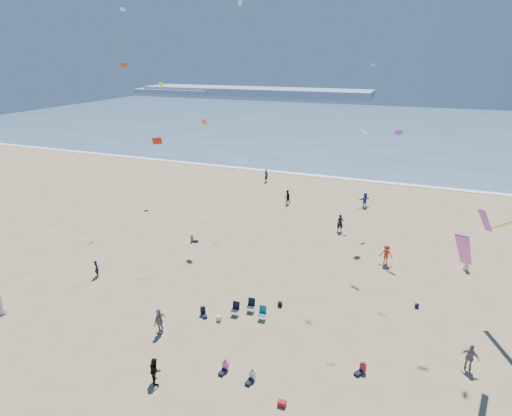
% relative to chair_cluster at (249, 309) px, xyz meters
% --- Properties ---
extents(ground, '(220.00, 220.00, 0.00)m').
position_rel_chair_cluster_xyz_m(ground, '(-1.44, -8.12, -0.50)').
color(ground, tan).
rests_on(ground, ground).
extents(ocean, '(220.00, 100.00, 0.06)m').
position_rel_chair_cluster_xyz_m(ocean, '(-1.44, 86.88, -0.47)').
color(ocean, '#476B84').
rests_on(ocean, ground).
extents(surf_line, '(220.00, 1.20, 0.08)m').
position_rel_chair_cluster_xyz_m(surf_line, '(-1.44, 36.88, -0.46)').
color(surf_line, white).
rests_on(surf_line, ground).
extents(headland_far, '(110.00, 20.00, 3.20)m').
position_rel_chair_cluster_xyz_m(headland_far, '(-61.44, 161.88, 1.10)').
color(headland_far, '#7A8EA8').
rests_on(headland_far, ground).
extents(headland_near, '(40.00, 14.00, 2.00)m').
position_rel_chair_cluster_xyz_m(headland_near, '(-101.44, 156.88, 0.50)').
color(headland_near, '#7A8EA8').
rests_on(headland_near, ground).
extents(standing_flyers, '(35.38, 47.65, 1.90)m').
position_rel_chair_cluster_xyz_m(standing_flyers, '(3.93, 5.54, 0.39)').
color(standing_flyers, black).
rests_on(standing_flyers, ground).
extents(seated_group, '(19.10, 15.74, 0.84)m').
position_rel_chair_cluster_xyz_m(seated_group, '(-0.35, -1.11, -0.08)').
color(seated_group, silver).
rests_on(seated_group, ground).
extents(chair_cluster, '(2.63, 1.43, 1.00)m').
position_rel_chair_cluster_xyz_m(chair_cluster, '(0.00, 0.00, 0.00)').
color(chair_cluster, black).
rests_on(chair_cluster, ground).
extents(white_tote, '(0.35, 0.20, 0.40)m').
position_rel_chair_cluster_xyz_m(white_tote, '(-1.78, -1.34, -0.30)').
color(white_tote, silver).
rests_on(white_tote, ground).
extents(black_backpack, '(0.30, 0.22, 0.38)m').
position_rel_chair_cluster_xyz_m(black_backpack, '(1.75, 1.83, -0.31)').
color(black_backpack, black).
rests_on(black_backpack, ground).
extents(cooler, '(0.45, 0.30, 0.30)m').
position_rel_chair_cluster_xyz_m(cooler, '(4.55, -6.78, -0.35)').
color(cooler, '#A7171D').
rests_on(cooler, ground).
extents(navy_bag, '(0.28, 0.18, 0.34)m').
position_rel_chair_cluster_xyz_m(navy_bag, '(11.33, 5.25, -0.33)').
color(navy_bag, black).
rests_on(navy_bag, ground).
extents(kites_aloft, '(43.03, 44.94, 28.04)m').
position_rel_chair_cluster_xyz_m(kites_aloft, '(6.87, 6.07, 14.91)').
color(kites_aloft, '#12ACE0').
rests_on(kites_aloft, ground).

